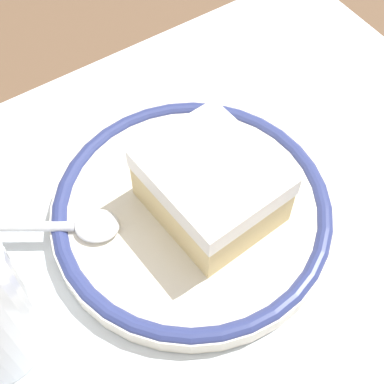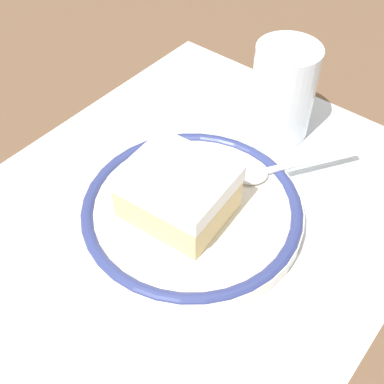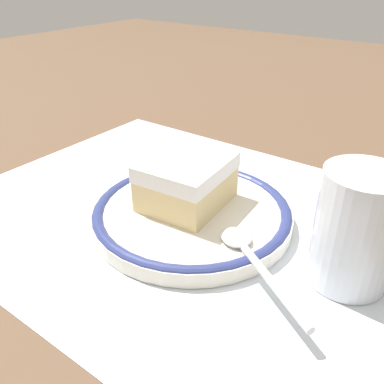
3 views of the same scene
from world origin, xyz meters
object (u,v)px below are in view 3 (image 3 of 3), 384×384
at_px(spoon, 251,255).
at_px(cup, 355,233).
at_px(napkin, 86,177).
at_px(cake_slice, 185,181).
at_px(plate, 192,213).

distance_m(spoon, cup, 0.09).
bearing_deg(napkin, cake_slice, -177.91).
xyz_separation_m(cake_slice, cup, (-0.17, -0.00, 0.00)).
bearing_deg(spoon, plate, -22.34).
relative_size(cup, napkin, 0.79).
bearing_deg(cup, spoon, 33.48).
bearing_deg(cake_slice, napkin, 2.09).
height_order(cup, napkin, cup).
relative_size(plate, cup, 2.03).
bearing_deg(plate, cake_slice, -23.04).
height_order(plate, cake_slice, cake_slice).
xyz_separation_m(plate, cake_slice, (0.01, -0.01, 0.03)).
bearing_deg(plate, spoon, 157.66).
bearing_deg(cake_slice, spoon, 157.56).
bearing_deg(napkin, plate, 179.90).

